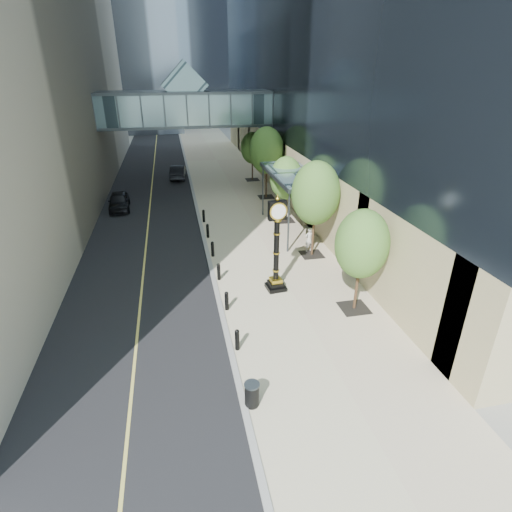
# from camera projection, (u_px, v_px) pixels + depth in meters

# --- Properties ---
(ground) EXTENTS (320.00, 320.00, 0.00)m
(ground) POSITION_uv_depth(u_px,v_px,m) (304.00, 357.00, 16.84)
(ground) COLOR gray
(ground) RESTS_ON ground
(road) EXTENTS (8.00, 180.00, 0.02)m
(road) POSITION_uv_depth(u_px,v_px,m) (154.00, 163.00, 50.91)
(road) COLOR black
(road) RESTS_ON ground
(sidewalk) EXTENTS (8.00, 180.00, 0.06)m
(sidewalk) POSITION_uv_depth(u_px,v_px,m) (216.00, 160.00, 52.39)
(sidewalk) COLOR #C0B594
(sidewalk) RESTS_ON ground
(curb) EXTENTS (0.25, 180.00, 0.07)m
(curb) POSITION_uv_depth(u_px,v_px,m) (186.00, 161.00, 51.65)
(curb) COLOR gray
(curb) RESTS_ON ground
(skywalk) EXTENTS (17.00, 4.20, 5.80)m
(skywalk) POSITION_uv_depth(u_px,v_px,m) (186.00, 106.00, 37.75)
(skywalk) COLOR slate
(skywalk) RESTS_ON ground
(entrance_canopy) EXTENTS (3.00, 8.00, 4.38)m
(entrance_canopy) POSITION_uv_depth(u_px,v_px,m) (292.00, 175.00, 28.07)
(entrance_canopy) COLOR #383F44
(entrance_canopy) RESTS_ON ground
(bollard_row) EXTENTS (0.20, 16.20, 0.90)m
(bollard_row) POSITION_uv_depth(u_px,v_px,m) (216.00, 260.00, 24.08)
(bollard_row) COLOR black
(bollard_row) RESTS_ON sidewalk
(street_trees) EXTENTS (3.09, 28.48, 6.36)m
(street_trees) POSITION_uv_depth(u_px,v_px,m) (286.00, 172.00, 29.97)
(street_trees) COLOR black
(street_trees) RESTS_ON sidewalk
(street_clock) EXTENTS (1.06, 1.06, 5.23)m
(street_clock) POSITION_uv_depth(u_px,v_px,m) (276.00, 251.00, 20.92)
(street_clock) COLOR black
(street_clock) RESTS_ON sidewalk
(trash_bin) EXTENTS (0.67, 0.67, 0.90)m
(trash_bin) POSITION_uv_depth(u_px,v_px,m) (252.00, 395.00, 14.18)
(trash_bin) COLOR black
(trash_bin) RESTS_ON sidewalk
(pedestrian) EXTENTS (0.71, 0.57, 1.68)m
(pedestrian) POSITION_uv_depth(u_px,v_px,m) (309.00, 239.00, 26.01)
(pedestrian) COLOR beige
(pedestrian) RESTS_ON sidewalk
(car_near) EXTENTS (1.94, 4.27, 1.42)m
(car_near) POSITION_uv_depth(u_px,v_px,m) (119.00, 201.00, 34.02)
(car_near) COLOR black
(car_near) RESTS_ON road
(car_far) EXTENTS (1.92, 4.46, 1.43)m
(car_far) POSITION_uv_depth(u_px,v_px,m) (178.00, 172.00, 43.55)
(car_far) COLOR black
(car_far) RESTS_ON road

